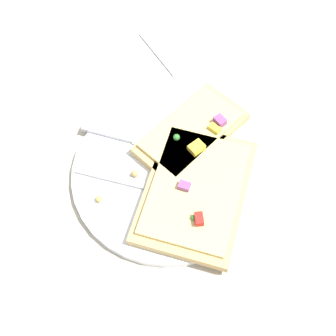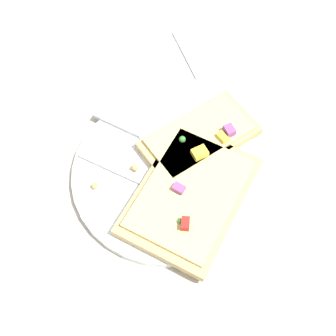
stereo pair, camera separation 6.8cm
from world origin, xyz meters
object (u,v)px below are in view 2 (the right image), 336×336
at_px(knife, 147,136).
at_px(pizza_slice_main, 190,195).
at_px(plate, 168,173).
at_px(fork, 147,183).
at_px(napkin, 202,50).
at_px(pizza_slice_corner, 200,137).

relative_size(knife, pizza_slice_main, 0.74).
bearing_deg(plate, pizza_slice_main, -164.90).
distance_m(fork, napkin, 0.29).
distance_m(fork, knife, 0.08).
xyz_separation_m(fork, knife, (0.08, -0.03, 0.00)).
bearing_deg(napkin, fork, 141.18).
bearing_deg(napkin, plate, 146.28).
bearing_deg(fork, knife, 117.21).
height_order(knife, napkin, knife).
xyz_separation_m(plate, napkin, (0.21, -0.14, -0.00)).
bearing_deg(fork, plate, 60.78).
relative_size(fork, napkin, 1.40).
xyz_separation_m(plate, pizza_slice_corner, (0.03, -0.06, 0.02)).
xyz_separation_m(fork, pizza_slice_corner, (0.04, -0.10, 0.01)).
xyz_separation_m(fork, pizza_slice_main, (-0.04, -0.05, 0.01)).
relative_size(pizza_slice_corner, napkin, 1.66).
xyz_separation_m(plate, fork, (-0.01, 0.04, 0.01)).
xyz_separation_m(pizza_slice_corner, napkin, (0.18, -0.08, -0.02)).
xyz_separation_m(pizza_slice_main, napkin, (0.27, -0.13, -0.02)).
height_order(pizza_slice_corner, napkin, pizza_slice_corner).
height_order(plate, napkin, plate).
relative_size(knife, pizza_slice_corner, 0.94).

